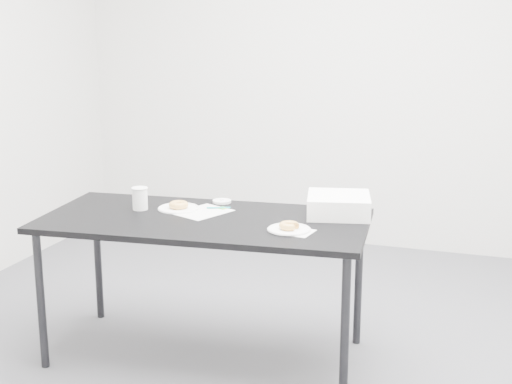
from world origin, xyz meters
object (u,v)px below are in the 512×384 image
(pen, at_px, (219,208))
(table, at_px, (204,229))
(donut_far, at_px, (179,205))
(bakery_box, at_px, (339,205))
(coffee_cup, at_px, (140,198))
(donut_near, at_px, (289,226))
(scorecard, at_px, (203,212))
(plate_near, at_px, (289,229))
(plate_far, at_px, (179,208))

(pen, bearing_deg, table, -110.81)
(donut_far, bearing_deg, bakery_box, 10.68)
(coffee_cup, relative_size, bakery_box, 0.38)
(donut_near, height_order, coffee_cup, coffee_cup)
(coffee_cup, bearing_deg, scorecard, 9.35)
(plate_near, height_order, donut_far, donut_far)
(table, distance_m, plate_near, 0.46)
(donut_far, bearing_deg, coffee_cup, -158.78)
(table, distance_m, donut_near, 0.47)
(plate_near, distance_m, donut_far, 0.67)
(scorecard, height_order, donut_far, donut_far)
(pen, relative_size, plate_far, 0.58)
(scorecard, bearing_deg, coffee_cup, -147.70)
(donut_near, bearing_deg, plate_near, 0.00)
(plate_near, distance_m, plate_far, 0.67)
(bakery_box, bearing_deg, pen, 175.12)
(donut_far, bearing_deg, table, -31.55)
(table, relative_size, donut_near, 17.52)
(donut_near, bearing_deg, pen, 150.32)
(scorecard, xyz_separation_m, plate_near, (0.50, -0.17, 0.00))
(pen, bearing_deg, coffee_cup, -179.82)
(pen, xyz_separation_m, donut_far, (-0.19, -0.07, 0.02))
(plate_far, distance_m, bakery_box, 0.82)
(plate_near, xyz_separation_m, plate_far, (-0.65, 0.19, -0.00))
(scorecard, relative_size, plate_far, 1.24)
(pen, distance_m, plate_far, 0.20)
(donut_near, distance_m, bakery_box, 0.38)
(donut_far, bearing_deg, donut_near, -16.41)
(plate_far, bearing_deg, table, -31.55)
(pen, height_order, plate_near, pen)
(plate_near, xyz_separation_m, donut_near, (0.00, 0.00, 0.02))
(donut_far, distance_m, coffee_cup, 0.20)
(coffee_cup, bearing_deg, pen, 20.22)
(table, xyz_separation_m, pen, (0.00, 0.18, 0.06))
(pen, height_order, plate_far, pen)
(table, xyz_separation_m, coffee_cup, (-0.37, 0.05, 0.11))
(table, height_order, pen, pen)
(coffee_cup, bearing_deg, donut_far, 21.22)
(scorecard, relative_size, pen, 2.15)
(scorecard, xyz_separation_m, donut_far, (-0.14, 0.02, 0.02))
(plate_far, bearing_deg, bakery_box, 10.68)
(scorecard, xyz_separation_m, bakery_box, (0.66, 0.17, 0.05))
(bakery_box, bearing_deg, table, -169.01)
(donut_near, xyz_separation_m, plate_far, (-0.65, 0.19, -0.02))
(scorecard, relative_size, donut_near, 2.79)
(donut_near, relative_size, coffee_cup, 0.81)
(scorecard, relative_size, donut_far, 2.64)
(coffee_cup, distance_m, bakery_box, 1.01)
(table, height_order, donut_far, donut_far)
(plate_far, xyz_separation_m, bakery_box, (0.80, 0.15, 0.05))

